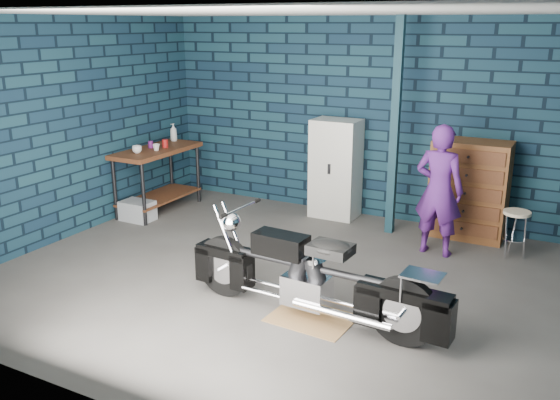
# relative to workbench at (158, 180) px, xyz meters

# --- Properties ---
(ground) EXTENTS (6.00, 6.00, 0.00)m
(ground) POSITION_rel_workbench_xyz_m (2.68, -1.30, -0.46)
(ground) COLOR #504E4B
(ground) RESTS_ON ground
(room_walls) EXTENTS (6.02, 5.01, 2.71)m
(room_walls) POSITION_rel_workbench_xyz_m (2.68, -0.75, 1.45)
(room_walls) COLOR #102335
(room_walls) RESTS_ON ground
(support_post) EXTENTS (0.10, 0.10, 2.70)m
(support_post) POSITION_rel_workbench_xyz_m (3.23, 0.65, 0.90)
(support_post) COLOR #13303C
(support_post) RESTS_ON ground
(workbench) EXTENTS (0.60, 1.40, 0.91)m
(workbench) POSITION_rel_workbench_xyz_m (0.00, 0.00, 0.00)
(workbench) COLOR #5B321B
(workbench) RESTS_ON ground
(drip_mat) EXTENTS (0.78, 0.60, 0.01)m
(drip_mat) POSITION_rel_workbench_xyz_m (3.32, -1.97, -0.45)
(drip_mat) COLOR olive
(drip_mat) RESTS_ON ground
(motorcycle) EXTENTS (2.20, 0.72, 0.96)m
(motorcycle) POSITION_rel_workbench_xyz_m (3.32, -1.97, 0.02)
(motorcycle) COLOR black
(motorcycle) RESTS_ON ground
(person) EXTENTS (0.59, 0.41, 1.53)m
(person) POSITION_rel_workbench_xyz_m (3.93, 0.18, 0.31)
(person) COLOR #562078
(person) RESTS_ON ground
(storage_bin) EXTENTS (0.43, 0.31, 0.27)m
(storage_bin) POSITION_rel_workbench_xyz_m (0.02, -0.50, -0.32)
(storage_bin) COLOR #95989D
(storage_bin) RESTS_ON ground
(locker) EXTENTS (0.63, 0.45, 1.36)m
(locker) POSITION_rel_workbench_xyz_m (2.34, 0.93, 0.22)
(locker) COLOR silver
(locker) RESTS_ON ground
(tool_chest) EXTENTS (0.92, 0.51, 1.23)m
(tool_chest) POSITION_rel_workbench_xyz_m (4.13, 0.93, 0.16)
(tool_chest) COLOR brown
(tool_chest) RESTS_ON ground
(shop_stool) EXTENTS (0.38, 0.38, 0.56)m
(shop_stool) POSITION_rel_workbench_xyz_m (4.76, 0.48, -0.18)
(shop_stool) COLOR beige
(shop_stool) RESTS_ON ground
(cup_a) EXTENTS (0.17, 0.17, 0.10)m
(cup_a) POSITION_rel_workbench_xyz_m (-0.03, -0.36, 0.51)
(cup_a) COLOR beige
(cup_a) RESTS_ON workbench
(cup_b) EXTENTS (0.12, 0.12, 0.09)m
(cup_b) POSITION_rel_workbench_xyz_m (0.10, -0.12, 0.50)
(cup_b) COLOR beige
(cup_b) RESTS_ON workbench
(mug_purple) EXTENTS (0.08, 0.08, 0.10)m
(mug_purple) POSITION_rel_workbench_xyz_m (-0.10, -0.00, 0.50)
(mug_purple) COLOR #621A6A
(mug_purple) RESTS_ON workbench
(mug_red) EXTENTS (0.09, 0.09, 0.12)m
(mug_red) POSITION_rel_workbench_xyz_m (0.07, 0.11, 0.51)
(mug_red) COLOR maroon
(mug_red) RESTS_ON workbench
(bottle) EXTENTS (0.12, 0.12, 0.26)m
(bottle) POSITION_rel_workbench_xyz_m (-0.12, 0.56, 0.59)
(bottle) COLOR #95989D
(bottle) RESTS_ON workbench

